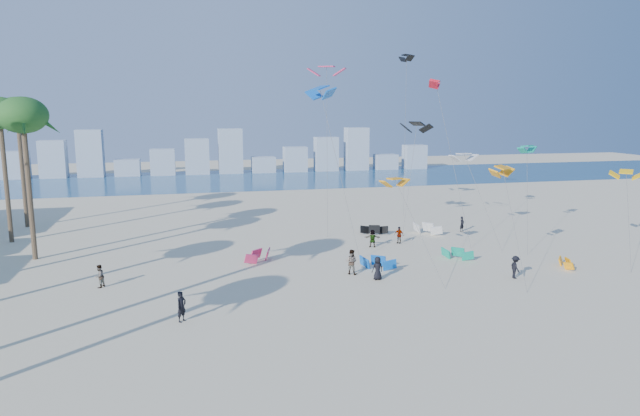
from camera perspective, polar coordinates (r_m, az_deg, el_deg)
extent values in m
plane|color=beige|center=(28.79, 1.64, -14.58)|extent=(220.00, 220.00, 0.00)
plane|color=navy|center=(98.24, -9.34, 2.85)|extent=(220.00, 220.00, 0.00)
imported|color=black|center=(33.44, -13.85, -9.66)|extent=(0.76, 0.76, 1.78)
imported|color=gray|center=(41.51, 3.19, -5.46)|extent=(1.14, 1.10, 1.85)
imported|color=black|center=(40.33, 5.85, -6.09)|extent=(0.89, 0.65, 1.68)
imported|color=gray|center=(51.35, 7.99, -2.72)|extent=(0.89, 0.91, 1.53)
imported|color=black|center=(42.80, 19.16, -5.68)|extent=(0.71, 1.12, 1.65)
imported|color=gray|center=(49.67, 5.33, -3.08)|extent=(1.52, 0.84, 1.56)
imported|color=black|center=(57.43, 14.18, -1.58)|extent=(0.66, 0.59, 1.52)
imported|color=gray|center=(41.25, -21.44, -6.45)|extent=(0.91, 0.97, 1.59)
cylinder|color=#595959|center=(40.70, 9.96, -2.29)|extent=(1.57, 5.98, 6.86)
cylinder|color=#595959|center=(52.06, 9.04, 2.52)|extent=(2.52, 3.20, 10.64)
cylinder|color=#595959|center=(51.30, 16.12, 0.67)|extent=(1.76, 4.35, 8.04)
cylinder|color=#595959|center=(45.89, 2.00, 3.56)|extent=(2.44, 4.04, 13.70)
cylinder|color=#595959|center=(51.14, 13.31, 4.42)|extent=(2.03, 4.21, 14.50)
cylinder|color=#595959|center=(49.67, 28.77, -1.07)|extent=(2.65, 4.33, 7.02)
cylinder|color=#595959|center=(54.53, 0.72, 5.84)|extent=(0.92, 4.09, 16.07)
cylinder|color=#595959|center=(52.08, 20.24, 0.94)|extent=(2.68, 5.05, 8.70)
cylinder|color=#595959|center=(41.27, 19.08, -1.85)|extent=(0.70, 4.96, 7.81)
cylinder|color=#595959|center=(64.42, 8.60, 7.18)|extent=(0.76, 2.10, 17.91)
cylinder|color=brown|center=(50.17, -27.37, 1.75)|extent=(0.40, 0.40, 11.51)
ellipsoid|color=#205C22|center=(49.78, -27.90, 8.32)|extent=(3.80, 3.80, 2.85)
cylinder|color=brown|center=(57.81, -29.21, 2.60)|extent=(0.40, 0.40, 11.63)
cylinder|color=brown|center=(64.63, -27.91, 3.42)|extent=(0.40, 0.40, 11.77)
ellipsoid|color=#205C22|center=(64.34, -28.34, 8.63)|extent=(3.80, 3.80, 2.85)
cube|color=#9EADBF|center=(111.52, -28.49, 3.85)|extent=(4.40, 3.00, 4.80)
cube|color=#9EADBF|center=(110.00, -25.40, 4.50)|extent=(4.40, 3.00, 6.60)
cube|color=#9EADBF|center=(108.82, -22.23, 5.14)|extent=(4.40, 3.00, 8.40)
cube|color=#9EADBF|center=(108.28, -18.89, 3.89)|extent=(4.40, 3.00, 3.00)
cube|color=#9EADBF|center=(107.78, -15.63, 4.51)|extent=(4.40, 3.00, 4.80)
cube|color=#9EADBF|center=(107.64, -12.34, 5.13)|extent=(4.40, 3.00, 6.60)
cube|color=#9EADBF|center=(107.87, -9.05, 5.72)|extent=(4.40, 3.00, 8.40)
cube|color=#9EADBF|center=(108.75, -5.75, 4.40)|extent=(4.40, 3.00, 3.00)
cube|color=#9EADBF|center=(109.66, -2.53, 4.96)|extent=(4.40, 3.00, 4.80)
cube|color=#9EADBF|center=(110.92, 0.63, 5.49)|extent=(4.40, 3.00, 6.60)
cube|color=#9EADBF|center=(112.52, 3.71, 6.00)|extent=(4.40, 3.00, 8.40)
cube|color=#9EADBF|center=(114.71, 6.66, 4.67)|extent=(4.40, 3.00, 3.00)
cube|color=#9EADBF|center=(116.90, 9.54, 5.14)|extent=(4.40, 3.00, 4.80)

